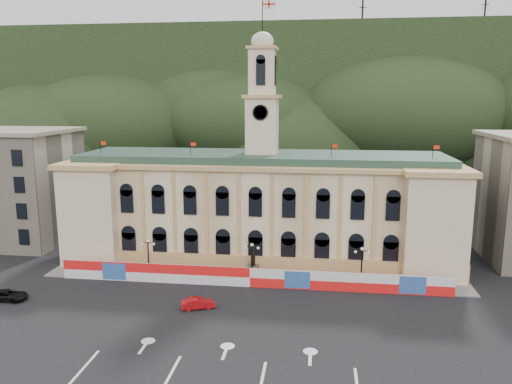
# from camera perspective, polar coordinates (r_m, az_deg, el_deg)

# --- Properties ---
(ground) EXTENTS (260.00, 260.00, 0.00)m
(ground) POSITION_cam_1_polar(r_m,az_deg,el_deg) (51.09, -3.16, -16.91)
(ground) COLOR black
(ground) RESTS_ON ground
(lane_markings) EXTENTS (26.00, 10.00, 0.02)m
(lane_markings) POSITION_cam_1_polar(r_m,az_deg,el_deg) (46.80, -4.35, -19.72)
(lane_markings) COLOR white
(lane_markings) RESTS_ON ground
(hill_ridge) EXTENTS (230.00, 80.00, 64.00)m
(hill_ridge) POSITION_cam_1_polar(r_m,az_deg,el_deg) (166.68, 4.53, 9.33)
(hill_ridge) COLOR black
(hill_ridge) RESTS_ON ground
(city_hall) EXTENTS (56.20, 17.60, 37.10)m
(city_hall) POSITION_cam_1_polar(r_m,az_deg,el_deg) (74.27, 0.66, -1.54)
(city_hall) COLOR beige
(city_hall) RESTS_ON ground
(side_building_left) EXTENTS (21.00, 17.00, 18.60)m
(side_building_left) POSITION_cam_1_polar(r_m,az_deg,el_deg) (92.39, -26.60, 0.69)
(side_building_left) COLOR #BDAD92
(side_building_left) RESTS_ON ground
(hoarding_fence) EXTENTS (50.00, 0.44, 2.50)m
(hoarding_fence) POSITION_cam_1_polar(r_m,az_deg,el_deg) (64.16, -0.64, -9.71)
(hoarding_fence) COLOR red
(hoarding_fence) RESTS_ON ground
(pavement) EXTENTS (56.00, 5.50, 0.16)m
(pavement) POSITION_cam_1_polar(r_m,az_deg,el_deg) (67.07, -0.36, -9.85)
(pavement) COLOR slate
(pavement) RESTS_ON ground
(statue) EXTENTS (1.40, 1.40, 3.72)m
(statue) POSITION_cam_1_polar(r_m,az_deg,el_deg) (66.92, -0.33, -8.89)
(statue) COLOR #595651
(statue) RESTS_ON ground
(lamp_left) EXTENTS (1.96, 0.44, 5.15)m
(lamp_left) POSITION_cam_1_polar(r_m,az_deg,el_deg) (68.60, -12.21, -6.98)
(lamp_left) COLOR black
(lamp_left) RESTS_ON ground
(lamp_center) EXTENTS (1.96, 0.44, 5.15)m
(lamp_center) POSITION_cam_1_polar(r_m,az_deg,el_deg) (65.36, -0.46, -7.63)
(lamp_center) COLOR black
(lamp_center) RESTS_ON ground
(lamp_right) EXTENTS (1.96, 0.44, 5.15)m
(lamp_right) POSITION_cam_1_polar(r_m,az_deg,el_deg) (65.05, 11.98, -7.96)
(lamp_right) COLOR black
(lamp_right) RESTS_ON ground
(red_sedan) EXTENTS (3.88, 4.76, 1.28)m
(red_sedan) POSITION_cam_1_polar(r_m,az_deg,el_deg) (58.57, -6.65, -12.50)
(red_sedan) COLOR #A00B0E
(red_sedan) RESTS_ON ground
(black_suv) EXTENTS (2.39, 4.64, 1.25)m
(black_suv) POSITION_cam_1_polar(r_m,az_deg,el_deg) (67.12, -26.43, -10.52)
(black_suv) COLOR black
(black_suv) RESTS_ON ground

